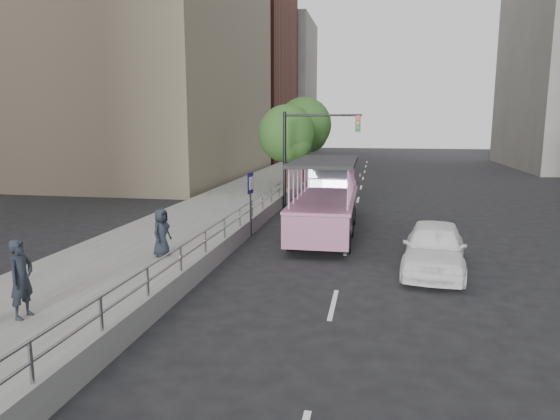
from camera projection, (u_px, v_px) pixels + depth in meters
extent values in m
plane|color=black|center=(305.00, 279.00, 14.93)|extent=(160.00, 160.00, 0.00)
cube|color=#A1A19B|center=(221.00, 211.00, 25.64)|extent=(5.50, 80.00, 0.30)
cube|color=gray|center=(225.00, 243.00, 17.36)|extent=(0.24, 30.00, 0.36)
cylinder|color=#9D9DA1|center=(31.00, 362.00, 7.59)|extent=(0.07, 0.07, 0.70)
cylinder|color=#9D9DA1|center=(101.00, 314.00, 9.53)|extent=(0.07, 0.07, 0.70)
cylinder|color=#9D9DA1|center=(148.00, 281.00, 11.46)|extent=(0.07, 0.07, 0.70)
cylinder|color=#9D9DA1|center=(181.00, 258.00, 13.40)|extent=(0.07, 0.07, 0.70)
cylinder|color=#9D9DA1|center=(205.00, 241.00, 15.33)|extent=(0.07, 0.07, 0.70)
cylinder|color=#9D9DA1|center=(224.00, 228.00, 17.27)|extent=(0.07, 0.07, 0.70)
cylinder|color=#9D9DA1|center=(240.00, 217.00, 19.20)|extent=(0.07, 0.07, 0.70)
cylinder|color=#9D9DA1|center=(252.00, 209.00, 21.14)|extent=(0.07, 0.07, 0.70)
cylinder|color=#9D9DA1|center=(263.00, 202.00, 23.07)|extent=(0.07, 0.07, 0.70)
cylinder|color=#9D9DA1|center=(271.00, 195.00, 25.01)|extent=(0.07, 0.07, 0.70)
cylinder|color=#9D9DA1|center=(279.00, 190.00, 26.94)|extent=(0.07, 0.07, 0.70)
cylinder|color=#9D9DA1|center=(224.00, 228.00, 17.27)|extent=(0.06, 22.00, 0.06)
cylinder|color=#9D9DA1|center=(224.00, 219.00, 17.21)|extent=(0.06, 22.00, 0.06)
cylinder|color=black|center=(291.00, 239.00, 18.19)|extent=(0.33, 0.82, 0.82)
cylinder|color=black|center=(346.00, 242.00, 17.84)|extent=(0.33, 0.82, 0.82)
cylinder|color=black|center=(301.00, 225.00, 20.67)|extent=(0.33, 0.82, 0.82)
cylinder|color=black|center=(349.00, 227.00, 20.31)|extent=(0.33, 0.82, 0.82)
cylinder|color=black|center=(308.00, 214.00, 23.15)|extent=(0.33, 0.82, 0.82)
cylinder|color=black|center=(352.00, 216.00, 22.79)|extent=(0.33, 0.82, 0.82)
cube|color=#D989C3|center=(325.00, 213.00, 20.58)|extent=(2.35, 7.51, 1.14)
cube|color=#D989C3|center=(333.00, 193.00, 24.79)|extent=(2.25, 1.96, 1.43)
cylinder|color=#D989C3|center=(335.00, 186.00, 25.49)|extent=(2.15, 0.66, 2.15)
cube|color=#945676|center=(315.00, 233.00, 16.82)|extent=(2.29, 0.34, 1.14)
cube|color=#945676|center=(326.00, 198.00, 20.47)|extent=(2.46, 7.78, 0.11)
cube|color=#252528|center=(325.00, 161.00, 19.85)|extent=(2.47, 6.05, 0.13)
cube|color=#9EAEBB|center=(331.00, 177.00, 23.07)|extent=(2.10, 0.21, 0.96)
cube|color=#D989C3|center=(332.00, 182.00, 23.52)|extent=(2.02, 0.93, 0.46)
imported|color=white|center=(434.00, 247.00, 15.54)|extent=(2.41, 4.79, 1.57)
imported|color=#202630|center=(21.00, 279.00, 11.04)|extent=(0.45, 0.67, 1.79)
imported|color=#202630|center=(162.00, 232.00, 16.22)|extent=(0.66, 0.86, 1.57)
cylinder|color=black|center=(251.00, 208.00, 20.37)|extent=(0.08, 0.08, 2.38)
cube|color=#0C0F56|center=(250.00, 183.00, 20.20)|extent=(0.10, 0.59, 0.86)
cube|color=white|center=(251.00, 183.00, 20.19)|extent=(0.06, 0.38, 0.52)
cylinder|color=black|center=(285.00, 160.00, 27.11)|extent=(0.18, 0.18, 5.20)
cylinder|color=black|center=(322.00, 115.00, 26.33)|extent=(4.20, 0.12, 0.12)
cube|color=black|center=(358.00, 124.00, 26.06)|extent=(0.28, 0.22, 0.85)
sphere|color=red|center=(358.00, 118.00, 25.88)|extent=(0.16, 0.16, 0.16)
cylinder|color=#3A281A|center=(287.00, 173.00, 30.78)|extent=(0.22, 0.22, 3.08)
sphere|color=#2D5923|center=(287.00, 134.00, 30.36)|extent=(3.52, 3.52, 3.52)
sphere|color=#2D5923|center=(292.00, 143.00, 30.09)|extent=(2.42, 2.42, 2.42)
cylinder|color=#3A281A|center=(304.00, 163.00, 36.51)|extent=(0.22, 0.22, 3.47)
sphere|color=#2D5923|center=(304.00, 125.00, 36.04)|extent=(3.97, 3.97, 3.97)
sphere|color=#2D5923|center=(309.00, 134.00, 35.78)|extent=(2.73, 2.73, 2.73)
cube|color=brown|center=(217.00, 55.00, 62.45)|extent=(18.00, 16.00, 26.00)
cube|color=gray|center=(261.00, 88.00, 78.08)|extent=(16.00, 14.00, 20.00)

